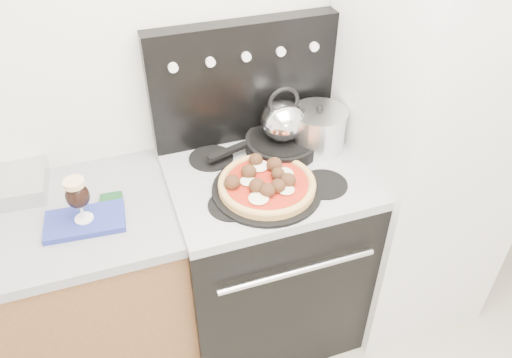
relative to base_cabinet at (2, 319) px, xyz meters
name	(u,v)px	position (x,y,z in m)	size (l,w,h in m)	color
room_shell	(371,294)	(1.02, -0.91, 0.82)	(3.52, 3.01, 2.52)	#B6AB94
base_cabinet	(2,319)	(0.00, 0.00, 0.00)	(1.45, 0.60, 0.86)	brown
stove_body	(264,255)	(1.10, -0.02, 0.01)	(0.76, 0.65, 0.88)	black
cooktop	(266,175)	(1.10, -0.02, 0.47)	(0.76, 0.65, 0.04)	#ADADB2
backguard	(243,82)	(1.10, 0.25, 0.74)	(0.76, 0.08, 0.50)	black
fridge	(425,136)	(1.80, -0.05, 0.52)	(0.64, 0.68, 1.90)	silver
foil_sheet	(0,186)	(0.13, 0.20, 0.50)	(0.34, 0.25, 0.07)	white
oven_mitt	(85,221)	(0.42, -0.08, 0.48)	(0.27, 0.16, 0.02)	navy
beer_glass	(79,200)	(0.42, -0.08, 0.58)	(0.08, 0.08, 0.17)	black
pizza_pan	(267,189)	(1.07, -0.14, 0.50)	(0.41, 0.41, 0.01)	black
pizza	(267,183)	(1.07, -0.14, 0.53)	(0.36, 0.36, 0.05)	#EE934D
skillet	(282,144)	(1.22, 0.09, 0.52)	(0.30, 0.30, 0.05)	black
tea_kettle	(283,118)	(1.22, 0.09, 0.64)	(0.18, 0.18, 0.19)	#B4B3CB
stock_pot	(318,130)	(1.36, 0.07, 0.57)	(0.22, 0.22, 0.16)	silver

